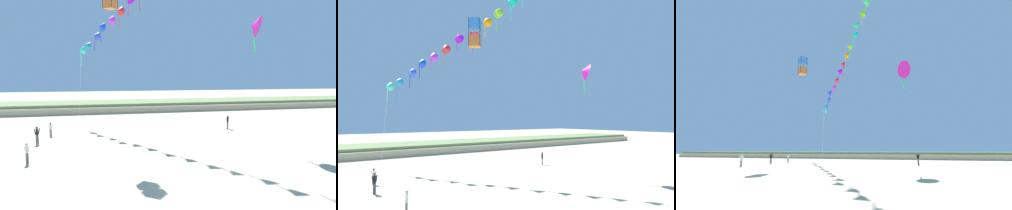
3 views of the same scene
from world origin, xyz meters
TOP-DOWN VIEW (x-y plane):
  - ground_plane at (0.00, 0.00)m, footprint 240.00×240.00m
  - dune_ridge at (0.00, 42.90)m, footprint 120.00×12.84m
  - person_near_left at (-11.21, 18.16)m, footprint 0.54×0.21m
  - person_near_right at (-11.96, 14.35)m, footprint 0.57×0.40m
  - person_mid_center at (9.86, 17.66)m, footprint 0.53×0.44m
  - person_far_left at (-11.50, 7.44)m, footprint 0.37×0.51m
  - large_kite_mid_trail at (8.54, 9.36)m, footprint 2.34×2.45m

SIDE VIEW (x-z plane):
  - ground_plane at x=0.00m, z-range 0.00..0.00m
  - dune_ridge at x=0.00m, z-range 0.00..1.67m
  - person_near_left at x=-11.21m, z-range 0.12..1.66m
  - person_far_left at x=-11.50m, z-range 0.12..1.72m
  - person_mid_center at x=9.86m, z-range 0.13..1.86m
  - person_near_right at x=-11.96m, z-range 0.14..1.89m
  - large_kite_mid_trail at x=8.54m, z-range 9.58..13.21m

